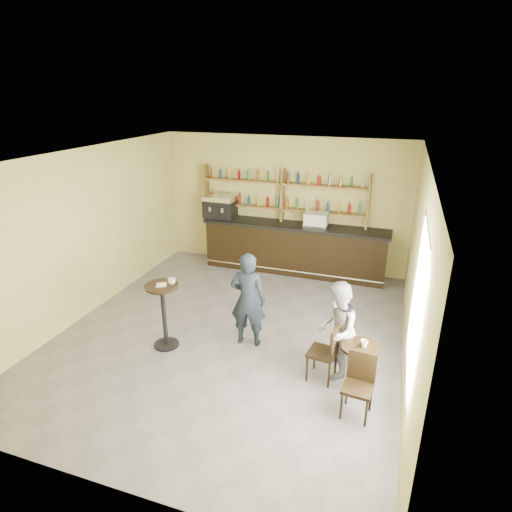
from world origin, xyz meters
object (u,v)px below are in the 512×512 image
(patron_second, at_px, (337,330))
(pastry_case, at_px, (316,220))
(pedestal_table, at_px, (164,316))
(man_main, at_px, (248,300))
(espresso_machine, at_px, (220,207))
(chair_west, at_px, (322,352))
(bar_counter, at_px, (294,248))
(chair_south, at_px, (358,388))
(cafe_table, at_px, (358,367))

(patron_second, bearing_deg, pastry_case, -168.38)
(pedestal_table, height_order, man_main, man_main)
(pastry_case, relative_size, pedestal_table, 0.47)
(espresso_machine, height_order, man_main, espresso_machine)
(espresso_machine, distance_m, chair_west, 5.25)
(bar_counter, relative_size, chair_west, 4.69)
(chair_west, bearing_deg, chair_south, 50.80)
(espresso_machine, xyz_separation_m, man_main, (1.93, -3.36, -0.62))
(chair_south, height_order, patron_second, patron_second)
(pastry_case, height_order, cafe_table, pastry_case)
(cafe_table, xyz_separation_m, patron_second, (-0.38, 0.24, 0.42))
(patron_second, bearing_deg, pedestal_table, -91.32)
(pastry_case, bearing_deg, espresso_machine, 172.55)
(bar_counter, bearing_deg, chair_south, -66.20)
(pedestal_table, bearing_deg, man_main, 22.03)
(espresso_machine, xyz_separation_m, chair_west, (3.34, -3.93, -1.00))
(bar_counter, bearing_deg, chair_west, -70.13)
(chair_west, relative_size, patron_second, 0.61)
(bar_counter, xyz_separation_m, chair_south, (2.02, -4.58, -0.15))
(patron_second, bearing_deg, bar_counter, -161.52)
(espresso_machine, xyz_separation_m, pedestal_table, (0.60, -3.90, -0.89))
(bar_counter, height_order, chair_west, bar_counter)
(chair_south, bearing_deg, patron_second, 122.99)
(pedestal_table, relative_size, patron_second, 0.75)
(man_main, height_order, chair_west, man_main)
(man_main, xyz_separation_m, patron_second, (1.57, -0.38, -0.07))
(pastry_case, relative_size, chair_south, 0.61)
(bar_counter, relative_size, patron_second, 2.85)
(pastry_case, distance_m, man_main, 3.44)
(man_main, bearing_deg, espresso_machine, -65.87)
(chair_west, bearing_deg, pastry_case, -158.79)
(pedestal_table, distance_m, patron_second, 2.91)
(chair_west, bearing_deg, pedestal_table, -82.55)
(pastry_case, relative_size, cafe_table, 0.76)
(bar_counter, bearing_deg, man_main, -89.72)
(pedestal_table, relative_size, cafe_table, 1.61)
(man_main, xyz_separation_m, chair_west, (1.40, -0.57, -0.38))
(chair_west, height_order, chair_south, chair_west)
(cafe_table, xyz_separation_m, chair_west, (-0.55, 0.05, 0.11))
(man_main, xyz_separation_m, chair_south, (2.00, -1.22, -0.40))
(patron_second, bearing_deg, cafe_table, 53.22)
(pastry_case, bearing_deg, chair_west, -84.34)
(espresso_machine, xyz_separation_m, cafe_table, (3.89, -3.98, -1.11))
(cafe_table, relative_size, chair_west, 0.77)
(espresso_machine, relative_size, chair_west, 0.80)
(espresso_machine, height_order, pastry_case, espresso_machine)
(cafe_table, bearing_deg, patron_second, 147.74)
(bar_counter, xyz_separation_m, cafe_table, (1.97, -3.98, -0.24))
(bar_counter, height_order, chair_south, bar_counter)
(pedestal_table, relative_size, chair_south, 1.29)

